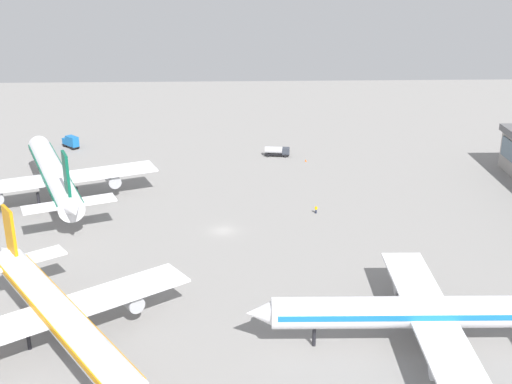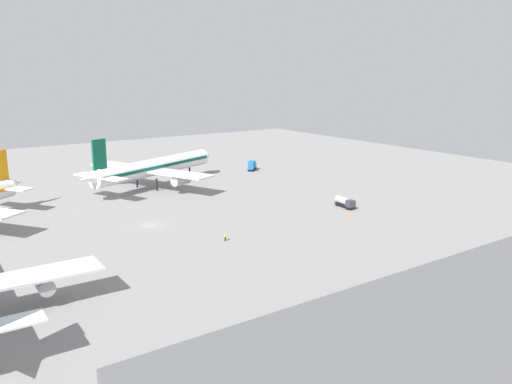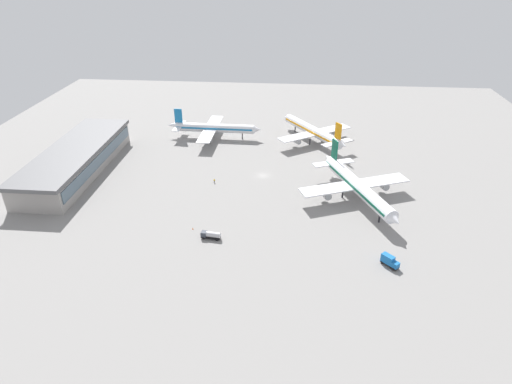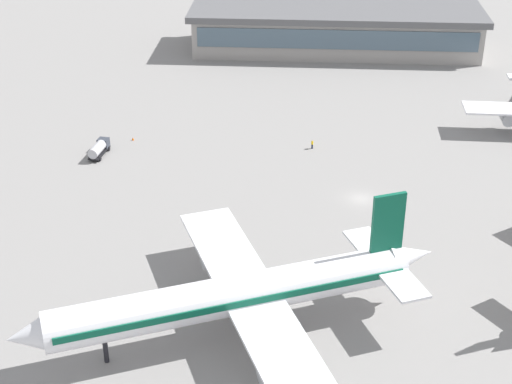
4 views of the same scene
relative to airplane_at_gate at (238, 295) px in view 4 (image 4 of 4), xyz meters
The scene contains 6 objects.
ground 40.28m from the airplane_at_gate, 115.31° to the right, with size 288.00×288.00×0.00m, color gray.
terminal_building 114.87m from the airplane_at_gate, 97.22° to the right, with size 71.91×21.53×10.40m.
airplane_at_gate is the anchor object (origin of this frame).
fuel_truck 57.75m from the airplane_at_gate, 59.02° to the right, with size 2.86×6.49×2.50m.
ground_crew_worker 55.86m from the airplane_at_gate, 99.29° to the right, with size 0.44×0.57×1.67m.
safety_cone_near_gate 61.85m from the airplane_at_gate, 66.13° to the right, with size 0.44×0.44×0.60m, color #EA590C.
Camera 4 is at (9.69, 112.82, 61.57)m, focal length 54.87 mm.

